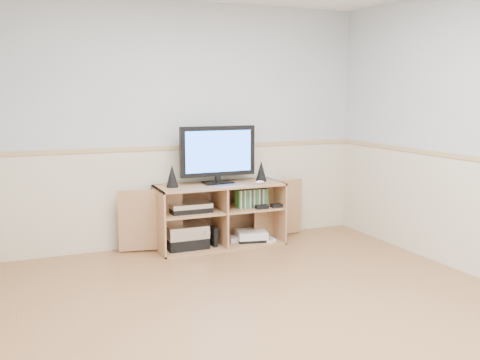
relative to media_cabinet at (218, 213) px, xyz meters
name	(u,v)px	position (x,y,z in m)	size (l,w,h in m)	color
room	(268,146)	(-0.35, -1.91, 0.88)	(4.04, 4.54, 2.54)	#B1824E
media_cabinet	(218,213)	(0.00, 0.00, 0.00)	(2.06, 0.49, 0.65)	#AC8056
monitor	(218,153)	(0.00, -0.01, 0.64)	(0.81, 0.18, 0.60)	black
speaker_left	(172,176)	(-0.50, -0.04, 0.43)	(0.12, 0.12, 0.23)	black
speaker_right	(261,171)	(0.48, -0.04, 0.43)	(0.12, 0.12, 0.22)	black
keyboard	(230,185)	(0.05, -0.20, 0.32)	(0.29, 0.12, 0.01)	white
mouse	(260,182)	(0.39, -0.20, 0.34)	(0.10, 0.06, 0.04)	white
av_components	(188,228)	(-0.35, -0.06, -0.11)	(0.50, 0.30, 0.47)	black
game_consoles	(250,236)	(0.34, -0.07, -0.26)	(0.46, 0.31, 0.11)	white
game_cases	(251,198)	(0.35, -0.08, 0.15)	(0.33, 0.14, 0.19)	#3F8C3F
wall_outlet	(270,181)	(0.71, 0.20, 0.27)	(0.12, 0.03, 0.12)	white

